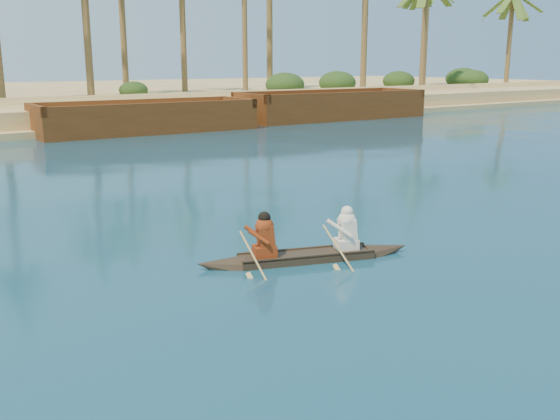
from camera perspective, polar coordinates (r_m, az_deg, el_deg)
ground at (r=12.62m, az=-8.65°, el=-4.40°), size 160.00×160.00×0.00m
canoe at (r=12.30m, az=2.41°, el=-3.60°), size 4.33×1.95×1.20m
barge_mid at (r=35.79m, az=-12.11°, el=8.12°), size 12.11×4.43×2.00m
barge_right at (r=43.39m, az=4.73°, el=9.35°), size 13.36×4.84×2.20m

